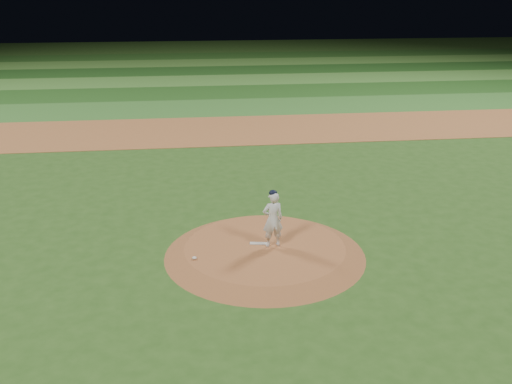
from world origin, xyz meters
name	(u,v)px	position (x,y,z in m)	size (l,w,h in m)	color
ground	(265,254)	(0.00, 0.00, 0.00)	(120.00, 120.00, 0.00)	#294E19
infield_dirt_band	(227,130)	(0.00, 14.00, 0.01)	(70.00, 6.00, 0.02)	#985A2F
outfield_stripe_0	(220,108)	(0.00, 19.50, 0.01)	(70.00, 5.00, 0.02)	#316C27
outfield_stripe_1	(216,92)	(0.00, 24.50, 0.01)	(70.00, 5.00, 0.02)	#1E4C18
outfield_stripe_2	(212,80)	(0.00, 29.50, 0.01)	(70.00, 5.00, 0.02)	#3F7B2C
outfield_stripe_3	(209,71)	(0.00, 34.50, 0.01)	(70.00, 5.00, 0.02)	#1A4516
outfield_stripe_4	(207,63)	(0.00, 39.50, 0.01)	(70.00, 5.00, 0.02)	#40752A
outfield_stripe_5	(205,56)	(0.00, 44.50, 0.01)	(70.00, 5.00, 0.02)	#204B18
pitchers_mound	(265,250)	(0.00, 0.00, 0.12)	(5.50, 5.50, 0.25)	#96562E
pitching_rubber	(260,243)	(-0.13, 0.17, 0.26)	(0.54, 0.13, 0.03)	beige
rosin_bag	(194,258)	(-1.93, -0.53, 0.28)	(0.12, 0.12, 0.07)	silver
pitcher_on_mound	(273,219)	(0.21, 0.01, 1.05)	(0.62, 0.46, 1.63)	silver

